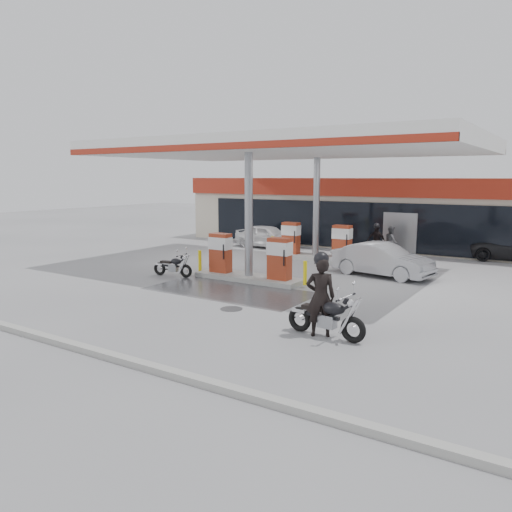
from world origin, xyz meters
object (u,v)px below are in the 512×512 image
(parked_motorcycle, at_px, (173,267))
(biker_walking, at_px, (376,241))
(parked_car_left, at_px, (243,228))
(main_motorcycle, at_px, (327,318))
(pump_island_near, at_px, (249,262))
(sedan_white, at_px, (267,236))
(pump_island_far, at_px, (316,245))
(attendant, at_px, (391,241))
(biker_main, at_px, (321,297))
(hatchback_silver, at_px, (382,260))

(parked_motorcycle, distance_m, biker_walking, 10.74)
(parked_car_left, bearing_deg, main_motorcycle, -141.30)
(pump_island_near, relative_size, parked_motorcycle, 2.84)
(main_motorcycle, relative_size, biker_walking, 1.35)
(sedan_white, bearing_deg, pump_island_far, -114.40)
(main_motorcycle, xyz_separation_m, parked_car_left, (-13.58, 16.13, 0.15))
(pump_island_far, bearing_deg, attendant, 43.79)
(biker_main, relative_size, parked_motorcycle, 1.14)
(sedan_white, xyz_separation_m, biker_walking, (6.48, 0.00, 0.16))
(pump_island_near, relative_size, biker_main, 2.49)
(biker_main, distance_m, biker_walking, 13.48)
(sedan_white, bearing_deg, biker_walking, -86.54)
(biker_main, bearing_deg, hatchback_silver, -110.53)
(pump_island_far, distance_m, parked_motorcycle, 7.73)
(attendant, bearing_deg, parked_car_left, 54.33)
(main_motorcycle, relative_size, parked_car_left, 0.49)
(main_motorcycle, relative_size, sedan_white, 0.57)
(hatchback_silver, bearing_deg, main_motorcycle, -160.77)
(attendant, bearing_deg, sedan_white, 71.71)
(pump_island_far, bearing_deg, biker_main, -63.41)
(main_motorcycle, bearing_deg, hatchback_silver, 103.89)
(pump_island_near, xyz_separation_m, hatchback_silver, (4.20, 3.60, -0.02))
(biker_main, bearing_deg, parked_motorcycle, -53.12)
(hatchback_silver, distance_m, parked_car_left, 14.31)
(parked_motorcycle, xyz_separation_m, parked_car_left, (-4.92, 12.32, 0.24))
(biker_main, distance_m, parked_car_left, 20.95)
(biker_main, distance_m, sedan_white, 16.27)
(pump_island_far, xyz_separation_m, parked_motorcycle, (-3.00, -7.11, -0.30))
(biker_main, relative_size, biker_walking, 1.25)
(pump_island_near, xyz_separation_m, sedan_white, (-4.16, 8.20, -0.04))
(main_motorcycle, height_order, parked_car_left, parked_car_left)
(sedan_white, height_order, parked_car_left, sedan_white)
(hatchback_silver, bearing_deg, pump_island_near, 140.11)
(pump_island_far, distance_m, hatchback_silver, 4.84)
(pump_island_far, xyz_separation_m, biker_walking, (2.32, 2.20, 0.12))
(attendant, height_order, biker_walking, biker_walking)
(biker_main, xyz_separation_m, biker_walking, (-3.14, 13.11, -0.20))
(main_motorcycle, height_order, attendant, attendant)
(sedan_white, relative_size, biker_walking, 2.38)
(sedan_white, bearing_deg, main_motorcycle, -139.72)
(pump_island_far, bearing_deg, main_motorcycle, -62.61)
(biker_walking, bearing_deg, main_motorcycle, -72.00)
(pump_island_far, height_order, parked_car_left, pump_island_far)
(sedan_white, bearing_deg, pump_island_near, -149.63)
(main_motorcycle, distance_m, biker_walking, 13.54)
(biker_main, xyz_separation_m, parked_car_left, (-13.38, 16.12, -0.38))
(parked_motorcycle, xyz_separation_m, sedan_white, (-1.16, 9.31, 0.26))
(parked_motorcycle, bearing_deg, sedan_white, 87.44)
(pump_island_near, distance_m, biker_walking, 8.52)
(pump_island_near, bearing_deg, biker_walking, 74.19)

